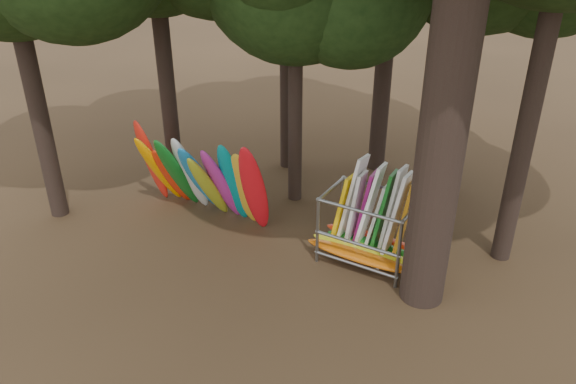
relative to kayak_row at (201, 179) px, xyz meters
The scene contains 3 objects.
ground 3.25m from the kayak_row, 18.97° to the right, with size 120.00×120.00×0.00m, color #47331E.
kayak_row is the anchor object (origin of this frame).
storage_rack 5.31m from the kayak_row, ahead, with size 3.12×1.53×2.90m.
Camera 1 is at (7.19, -10.72, 8.85)m, focal length 35.00 mm.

